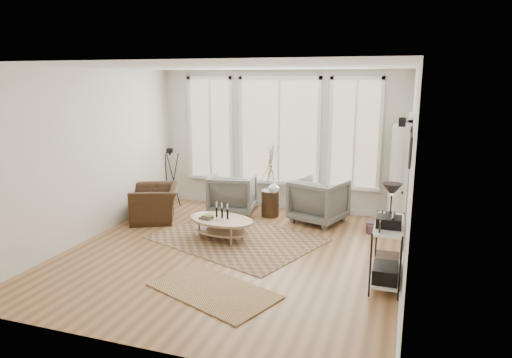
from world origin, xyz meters
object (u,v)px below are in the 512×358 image
(armchair_left, at_px, (233,194))
(side_table, at_px, (270,182))
(low_shelf, at_px, (388,246))
(armchair_right, at_px, (319,201))
(accent_chair, at_px, (155,203))
(bookcase, at_px, (399,177))
(coffee_table, at_px, (221,223))

(armchair_left, height_order, side_table, side_table)
(low_shelf, bearing_deg, armchair_right, 120.65)
(low_shelf, distance_m, side_table, 3.39)
(low_shelf, bearing_deg, accent_chair, 161.84)
(side_table, bearing_deg, armchair_left, -175.10)
(armchair_left, distance_m, side_table, 0.84)
(accent_chair, bearing_deg, armchair_right, 79.69)
(side_table, bearing_deg, low_shelf, -45.27)
(bookcase, height_order, armchair_left, bookcase)
(bookcase, relative_size, side_table, 1.39)
(side_table, bearing_deg, armchair_right, -4.29)
(low_shelf, relative_size, armchair_right, 1.40)
(coffee_table, xyz_separation_m, accent_chair, (-1.66, 0.65, 0.04))
(armchair_left, bearing_deg, side_table, 175.38)
(bookcase, xyz_separation_m, coffee_table, (-2.85, -1.71, -0.66))
(bookcase, distance_m, armchair_left, 3.27)
(low_shelf, bearing_deg, armchair_left, 143.57)
(armchair_right, bearing_deg, coffee_table, 66.66)
(low_shelf, height_order, side_table, side_table)
(low_shelf, relative_size, side_table, 0.88)
(bookcase, xyz_separation_m, low_shelf, (-0.06, -2.52, -0.44))
(bookcase, relative_size, accent_chair, 2.01)
(bookcase, height_order, armchair_right, bookcase)
(low_shelf, xyz_separation_m, armchair_left, (-3.16, 2.34, -0.10))
(armchair_left, bearing_deg, low_shelf, 134.05)
(low_shelf, height_order, accent_chair, low_shelf)
(low_shelf, bearing_deg, coffee_table, 163.78)
(armchair_left, bearing_deg, coffee_table, 94.21)
(armchair_left, xyz_separation_m, armchair_right, (1.79, -0.01, 0.01))
(low_shelf, xyz_separation_m, side_table, (-2.38, 2.40, 0.20))
(armchair_right, distance_m, accent_chair, 3.20)
(accent_chair, bearing_deg, bookcase, 77.18)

